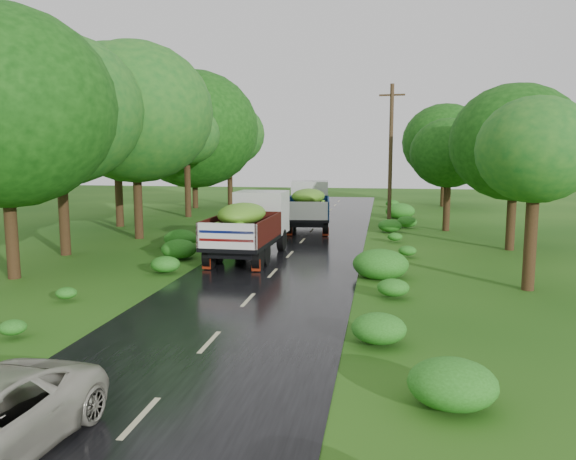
# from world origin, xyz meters

# --- Properties ---
(ground) EXTENTS (120.00, 120.00, 0.00)m
(ground) POSITION_xyz_m (0.00, 0.00, 0.00)
(ground) COLOR #16420E
(ground) RESTS_ON ground
(road) EXTENTS (6.50, 80.00, 0.02)m
(road) POSITION_xyz_m (0.00, 5.00, 0.01)
(road) COLOR black
(road) RESTS_ON ground
(road_lines) EXTENTS (0.12, 69.60, 0.00)m
(road_lines) POSITION_xyz_m (0.00, 6.00, 0.02)
(road_lines) COLOR #BFB78C
(road_lines) RESTS_ON road
(truck_near) EXTENTS (2.52, 6.70, 2.79)m
(truck_near) POSITION_xyz_m (-1.59, 11.15, 1.58)
(truck_near) COLOR black
(truck_near) RESTS_ON ground
(truck_far) EXTENTS (3.03, 6.86, 2.79)m
(truck_far) POSITION_xyz_m (-0.28, 20.66, 1.58)
(truck_far) COLOR black
(truck_far) RESTS_ON ground
(utility_pole) EXTENTS (1.50, 0.31, 8.54)m
(utility_pole) POSITION_xyz_m (4.50, 21.06, 4.40)
(utility_pole) COLOR #382616
(utility_pole) RESTS_ON ground
(trees_left) EXTENTS (7.45, 33.36, 9.03)m
(trees_left) POSITION_xyz_m (-10.27, 20.45, 6.42)
(trees_left) COLOR black
(trees_left) RESTS_ON ground
(trees_right) EXTENTS (5.53, 33.08, 7.15)m
(trees_right) POSITION_xyz_m (9.17, 23.01, 5.00)
(trees_right) COLOR black
(trees_right) RESTS_ON ground
(shrubs) EXTENTS (11.90, 44.00, 0.70)m
(shrubs) POSITION_xyz_m (0.00, 14.00, 0.35)
(shrubs) COLOR #236618
(shrubs) RESTS_ON ground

